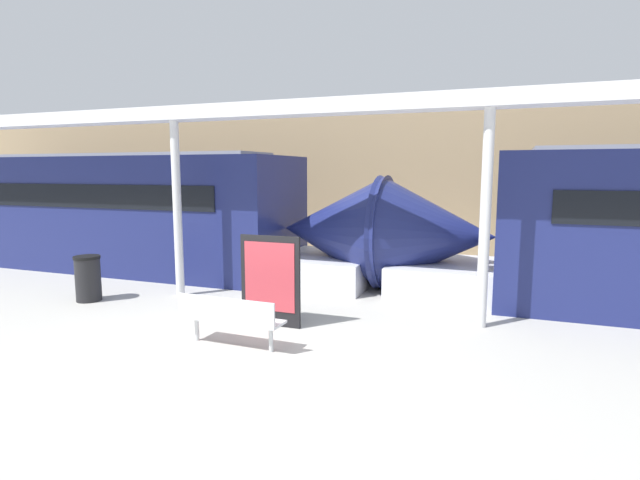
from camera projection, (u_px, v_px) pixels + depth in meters
The scene contains 9 objects.
ground_plane at pixel (224, 356), 7.42m from camera, with size 60.00×60.00×0.00m, color #B2AFA8.
station_wall at pixel (384, 178), 16.21m from camera, with size 56.00×0.20×5.00m, color #9E8460.
train_right at pixel (96, 213), 14.52m from camera, with size 17.11×2.93×3.20m.
bench_near at pixel (229, 316), 7.70m from camera, with size 1.70×0.49×0.82m.
trash_bin at pixel (88, 278), 10.51m from camera, with size 0.54×0.54×0.96m.
poster_board at pixel (270, 280), 8.78m from camera, with size 1.13×0.07×1.61m.
support_column_near at pixel (485, 220), 8.54m from camera, with size 0.19×0.19×3.77m, color silver.
support_column_far at pixel (177, 210), 10.77m from camera, with size 0.19×0.19×3.77m, color silver.
canopy_beam at pixel (491, 99), 8.27m from camera, with size 28.00×0.60×0.28m, color silver.
Camera 1 is at (3.86, -6.15, 2.73)m, focal length 28.00 mm.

